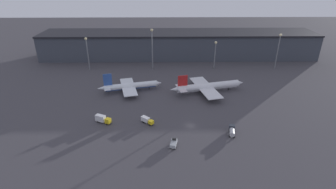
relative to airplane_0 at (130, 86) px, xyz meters
The scene contains 12 objects.
ground 50.18m from the airplane_0, 50.57° to the right, with size 600.00×600.00×0.00m, color #423F44.
terminal_building 74.94m from the airplane_0, 64.77° to the left, with size 216.63×31.52×20.01m.
airplane_0 is the anchor object (origin of this frame).
airplane_1 45.23m from the airplane_0, ahead, with size 44.93×32.65×11.94m.
service_vehicle_0 58.88m from the airplane_0, 66.25° to the right, with size 3.33×5.43×2.93m.
service_vehicle_1 37.97m from the airplane_0, 71.76° to the right, with size 6.37×5.89×2.89m.
service_vehicle_2 67.31m from the airplane_0, 42.84° to the right, with size 3.64×7.10×3.16m.
service_vehicle_3 36.45m from the airplane_0, 103.98° to the right, with size 7.90×5.23×3.71m.
lamp_post_0 51.24m from the airplane_0, 131.84° to the left, with size 1.80×1.80×23.15m.
lamp_post_1 41.75m from the airplane_0, 72.29° to the left, with size 1.80×1.80×28.84m.
lamp_post_2 67.93m from the airplane_0, 33.58° to the left, with size 1.80×1.80×20.11m.
lamp_post_3 107.53m from the airplane_0, 20.37° to the left, with size 1.80×1.80×25.29m.
Camera 1 is at (-11.76, -102.08, 65.10)m, focal length 28.00 mm.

